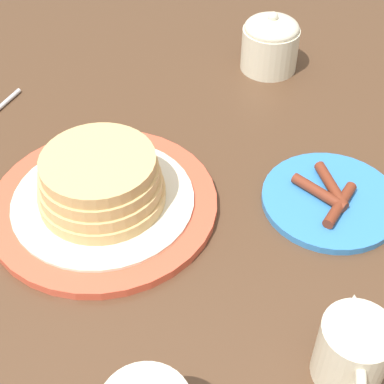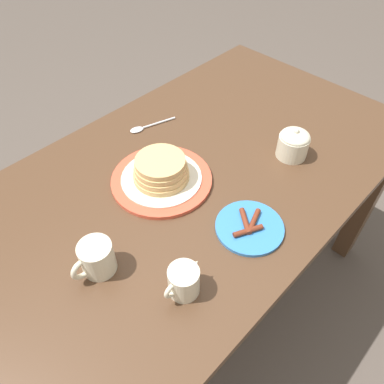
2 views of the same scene
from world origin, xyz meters
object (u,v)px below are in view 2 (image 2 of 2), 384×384
Objects in this scene: coffee_mug at (96,258)px; spoon at (144,127)px; creamer_pitcher at (184,281)px; side_plate_bacon at (249,227)px; sugar_bowl at (293,143)px; pancake_plate at (161,174)px.

coffee_mug reaches higher than spoon.
creamer_pitcher is at bearing 118.64° from coffee_mug.
side_plate_bacon is 1.67× the size of creamer_pitcher.
spoon is (0.22, -0.43, -0.04)m from sugar_bowl.
sugar_bowl is at bearing 150.09° from pancake_plate.
coffee_mug is at bearing -8.39° from sugar_bowl.
coffee_mug is 1.03× the size of creamer_pitcher.
spoon is at bearing -120.04° from pancake_plate.
creamer_pitcher is at bearing 8.84° from sugar_bowl.
coffee_mug reaches higher than pancake_plate.
creamer_pitcher is 0.65× the size of spoon.
side_plate_bacon is at bearing 15.06° from sugar_bowl.
pancake_plate is 0.26m from spoon.
creamer_pitcher is (-0.10, 0.18, -0.00)m from coffee_mug.
sugar_bowl is at bearing -164.94° from side_plate_bacon.
creamer_pitcher is 1.05× the size of sugar_bowl.
sugar_bowl is at bearing 171.61° from coffee_mug.
pancake_plate is 1.64× the size of side_plate_bacon.
spoon is at bearing -62.33° from sugar_bowl.
pancake_plate is 0.29m from side_plate_bacon.
pancake_plate is at bearing 59.96° from spoon.
side_plate_bacon is 0.33m from sugar_bowl.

